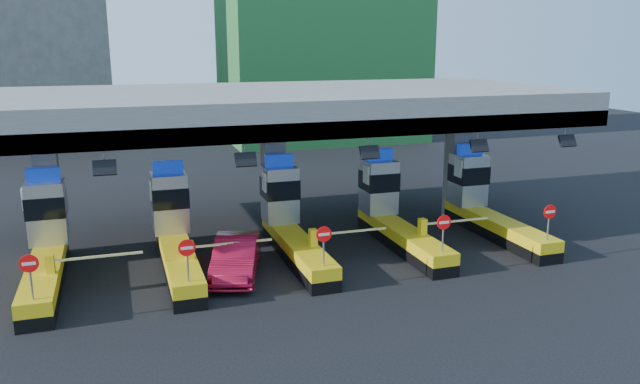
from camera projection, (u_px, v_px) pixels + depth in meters
name	position (u px, v px, depth m)	size (l,w,h in m)	color
ground	(291.00, 253.00, 27.84)	(120.00, 120.00, 0.00)	black
toll_canopy	(273.00, 109.00, 29.05)	(28.00, 12.09, 7.00)	slate
toll_lane_far_left	(46.00, 243.00, 24.72)	(4.43, 8.00, 4.16)	black
toll_lane_left	(174.00, 232.00, 26.24)	(4.43, 8.00, 4.16)	black
toll_lane_center	(289.00, 221.00, 27.77)	(4.43, 8.00, 4.16)	black
toll_lane_right	(391.00, 212.00, 29.29)	(4.43, 8.00, 4.16)	black
toll_lane_far_right	(484.00, 203.00, 30.82)	(4.43, 8.00, 4.16)	black
bg_building_concrete	(25.00, 44.00, 54.69)	(14.00, 10.00, 18.00)	#4C4C49
red_car	(236.00, 257.00, 24.97)	(1.67, 4.79, 1.58)	maroon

